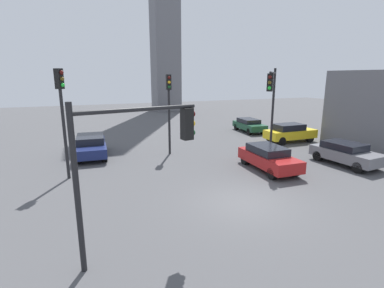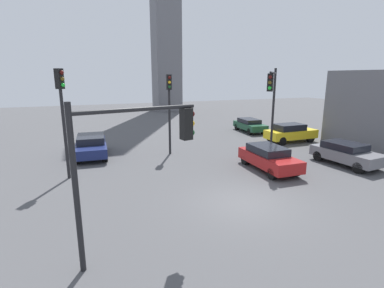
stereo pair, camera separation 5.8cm
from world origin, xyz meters
name	(u,v)px [view 1 (the left image)]	position (x,y,z in m)	size (l,w,h in m)	color
ground_plane	(244,203)	(0.00, 0.00, 0.00)	(96.88, 96.88, 0.00)	#4C4C4F
traffic_light_0	(62,104)	(-7.06, 6.16, 3.94)	(0.47, 0.46, 5.70)	black
traffic_light_1	(272,95)	(5.17, 5.45, 4.14)	(2.65, 3.00, 5.85)	black
traffic_light_2	(169,100)	(-0.55, 8.96, 3.77)	(0.35, 0.47, 5.44)	black
traffic_light_3	(139,146)	(-4.82, -1.83, 3.36)	(3.74, 0.94, 4.72)	black
car_0	(249,125)	(9.16, 14.02, 0.68)	(1.99, 4.13, 1.26)	#19472D
car_1	(290,132)	(9.78, 8.87, 0.80)	(4.22, 1.72, 1.52)	yellow
car_2	(346,153)	(8.71, 2.53, 0.73)	(2.19, 4.18, 1.37)	slate
car_3	(91,145)	(-5.71, 10.38, 0.75)	(2.22, 4.71, 1.40)	navy
car_4	(268,157)	(3.70, 3.44, 0.74)	(1.86, 4.23, 1.39)	maroon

